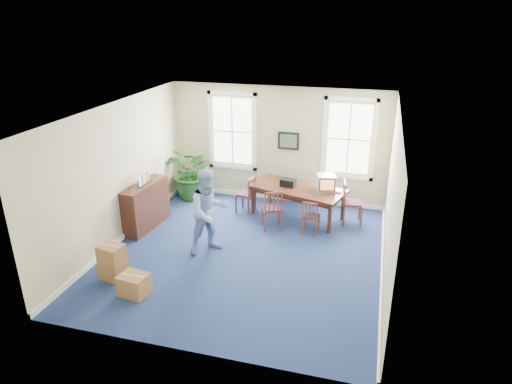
% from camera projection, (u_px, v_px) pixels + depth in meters
% --- Properties ---
extents(floor, '(6.50, 6.50, 0.00)m').
position_uv_depth(floor, '(245.00, 253.00, 10.20)').
color(floor, navy).
rests_on(floor, ground).
extents(ceiling, '(6.50, 6.50, 0.00)m').
position_uv_depth(ceiling, '(243.00, 111.00, 8.99)').
color(ceiling, white).
rests_on(ceiling, ground).
extents(wall_back, '(6.50, 0.00, 6.50)m').
position_uv_depth(wall_back, '(278.00, 145.00, 12.50)').
color(wall_back, tan).
rests_on(wall_back, ground).
extents(wall_front, '(6.50, 0.00, 6.50)m').
position_uv_depth(wall_front, '(180.00, 264.00, 6.69)').
color(wall_front, tan).
rests_on(wall_front, ground).
extents(wall_left, '(0.00, 6.50, 6.50)m').
position_uv_depth(wall_left, '(117.00, 174.00, 10.33)').
color(wall_left, tan).
rests_on(wall_left, ground).
extents(wall_right, '(0.00, 6.50, 6.50)m').
position_uv_depth(wall_right, '(392.00, 201.00, 8.86)').
color(wall_right, tan).
rests_on(wall_right, ground).
extents(baseboard_back, '(6.00, 0.04, 0.12)m').
position_uv_depth(baseboard_back, '(277.00, 197.00, 13.05)').
color(baseboard_back, white).
rests_on(baseboard_back, ground).
extents(baseboard_left, '(0.04, 6.50, 0.12)m').
position_uv_depth(baseboard_left, '(126.00, 234.00, 10.90)').
color(baseboard_left, white).
rests_on(baseboard_left, ground).
extents(baseboard_right, '(0.04, 6.50, 0.12)m').
position_uv_depth(baseboard_right, '(382.00, 269.00, 9.45)').
color(baseboard_right, white).
rests_on(baseboard_right, ground).
extents(window_left, '(1.40, 0.12, 2.20)m').
position_uv_depth(window_left, '(232.00, 131.00, 12.69)').
color(window_left, white).
rests_on(window_left, ground).
extents(window_right, '(1.40, 0.12, 2.20)m').
position_uv_depth(window_right, '(349.00, 139.00, 11.91)').
color(window_right, white).
rests_on(window_right, ground).
extents(wall_picture, '(0.58, 0.06, 0.48)m').
position_uv_depth(wall_picture, '(288.00, 141.00, 12.33)').
color(wall_picture, black).
rests_on(wall_picture, ground).
extents(conference_table, '(2.58, 1.70, 0.81)m').
position_uv_depth(conference_table, '(297.00, 202.00, 11.83)').
color(conference_table, '#3E1D14').
rests_on(conference_table, ground).
extents(crt_tv, '(0.55, 0.58, 0.40)m').
position_uv_depth(crt_tv, '(326.00, 182.00, 11.48)').
color(crt_tv, '#B7B7BC').
rests_on(crt_tv, conference_table).
extents(game_console, '(0.16, 0.20, 0.05)m').
position_uv_depth(game_console, '(338.00, 191.00, 11.42)').
color(game_console, white).
rests_on(game_console, conference_table).
extents(equipment_bag, '(0.41, 0.30, 0.19)m').
position_uv_depth(equipment_bag, '(288.00, 183.00, 11.76)').
color(equipment_bag, black).
rests_on(equipment_bag, conference_table).
extents(chair_near_left, '(0.61, 0.61, 1.04)m').
position_uv_depth(chair_near_left, '(272.00, 208.00, 11.18)').
color(chair_near_left, brown).
rests_on(chair_near_left, ground).
extents(chair_near_right, '(0.41, 0.41, 0.86)m').
position_uv_depth(chair_near_right, '(311.00, 216.00, 10.98)').
color(chair_near_right, brown).
rests_on(chair_near_right, ground).
extents(chair_end_left, '(0.52, 0.52, 0.98)m').
position_uv_depth(chair_end_left, '(246.00, 194.00, 12.14)').
color(chair_end_left, brown).
rests_on(chair_end_left, ground).
extents(chair_end_right, '(0.56, 0.56, 1.10)m').
position_uv_depth(chair_end_right, '(353.00, 203.00, 11.43)').
color(chair_end_right, brown).
rests_on(chair_end_right, ground).
extents(man, '(1.18, 1.18, 1.93)m').
position_uv_depth(man, '(209.00, 211.00, 9.95)').
color(man, '#7B95CE').
rests_on(man, ground).
extents(credenza, '(0.57, 1.53, 1.18)m').
position_uv_depth(credenza, '(146.00, 205.00, 11.22)').
color(credenza, '#3E1D14').
rests_on(credenza, ground).
extents(brochure_rack, '(0.14, 0.64, 0.28)m').
position_uv_depth(brochure_rack, '(144.00, 177.00, 10.94)').
color(brochure_rack, '#99999E').
rests_on(brochure_rack, credenza).
extents(potted_plant, '(1.75, 1.66, 1.53)m').
position_uv_depth(potted_plant, '(192.00, 173.00, 12.86)').
color(potted_plant, '#1A4717').
rests_on(potted_plant, ground).
extents(cardboard_boxes, '(1.61, 1.61, 0.77)m').
position_uv_depth(cardboard_boxes, '(124.00, 260.00, 9.16)').
color(cardboard_boxes, '#94653B').
rests_on(cardboard_boxes, ground).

